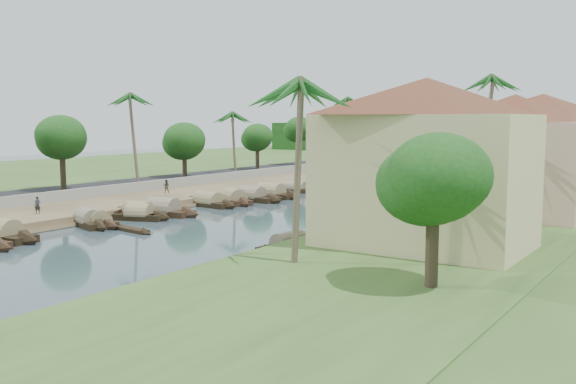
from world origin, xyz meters
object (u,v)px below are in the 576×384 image
Objects in this scene: building_near at (425,162)px; person_near at (38,205)px; bridge at (484,161)px; sampan_1 at (0,235)px.

building_near is 9.84× the size of person_near.
building_near is at bearing -26.00° from person_near.
bridge is at bearing 47.49° from person_near.
bridge reaches higher than sampan_1.
bridge is 1.89× the size of building_near.
sampan_1 is 8.19m from person_near.
bridge is at bearing 104.39° from building_near.
sampan_1 is at bearing -161.23° from building_near.
sampan_1 is (-10.02, -83.86, -1.30)m from bridge.
bridge is 76.54m from building_near.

